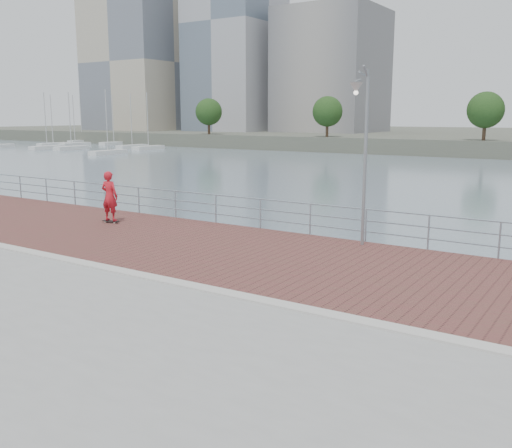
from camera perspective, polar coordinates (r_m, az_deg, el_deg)
The scene contains 10 objects.
water at distance 14.41m, azimuth -4.51°, elevation -14.28°, with size 400.00×400.00×0.00m, color slate.
seawall at distance 10.90m, azimuth -21.75°, elevation -17.95°, with size 40.00×24.00×2.00m, color gray.
brick_lane at distance 16.56m, azimuth 3.05°, elevation -3.52°, with size 40.00×6.80×0.02m, color brown.
curb at distance 13.68m, azimuth -4.63°, elevation -6.56°, with size 40.00×0.40×0.06m, color #B7B5AD.
guardrail at distance 19.36m, azimuth 8.15°, elevation 0.56°, with size 39.06×0.06×1.13m.
street_lamp at distance 17.79m, azimuth 10.50°, elevation 9.59°, with size 0.39×1.13×5.32m.
skateboard at distance 22.69m, azimuth -14.32°, elevation 0.28°, with size 0.71×0.29×0.08m.
skateboarder at distance 22.54m, azimuth -14.44°, elevation 2.72°, with size 0.70×0.46×1.91m, color red.
shoreline_trees at distance 90.22m, azimuth 18.92°, elevation 10.56°, with size 109.71×5.19×6.93m.
marina at distance 114.42m, azimuth -16.98°, elevation 7.54°, with size 35.22×29.42×10.07m.
Camera 1 is at (8.06, -10.27, 4.11)m, focal length 40.00 mm.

